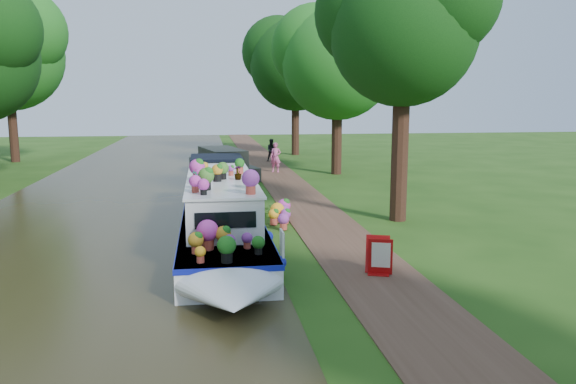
% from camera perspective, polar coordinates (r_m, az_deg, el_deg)
% --- Properties ---
extents(ground, '(100.00, 100.00, 0.00)m').
position_cam_1_polar(ground, '(15.79, 1.60, -5.63)').
color(ground, '#204411').
rests_on(ground, ground).
extents(canal_water, '(10.00, 100.00, 0.02)m').
position_cam_1_polar(canal_water, '(15.90, -20.33, -6.08)').
color(canal_water, black).
rests_on(canal_water, ground).
extents(towpath, '(2.20, 100.00, 0.03)m').
position_cam_1_polar(towpath, '(16.03, 5.85, -5.38)').
color(towpath, '#4B3123').
rests_on(towpath, ground).
extents(plant_boat, '(2.29, 13.52, 2.26)m').
position_cam_1_polar(plant_boat, '(16.38, -6.81, -2.08)').
color(plant_boat, white).
rests_on(plant_boat, canal_water).
extents(tree_near_overhang, '(5.52, 5.28, 8.99)m').
position_cam_1_polar(tree_near_overhang, '(19.36, 11.61, 16.67)').
color(tree_near_overhang, black).
rests_on(tree_near_overhang, ground).
extents(tree_near_mid, '(6.90, 6.60, 9.40)m').
position_cam_1_polar(tree_near_mid, '(31.02, 5.03, 13.73)').
color(tree_near_mid, black).
rests_on(tree_near_mid, ground).
extents(tree_near_far, '(7.59, 7.26, 10.30)m').
position_cam_1_polar(tree_near_far, '(41.74, 0.72, 13.49)').
color(tree_near_far, black).
rests_on(tree_near_far, ground).
extents(tree_far_d, '(8.05, 7.70, 10.85)m').
position_cam_1_polar(tree_far_d, '(41.13, -26.67, 13.07)').
color(tree_far_d, black).
rests_on(tree_far_d, ground).
extents(second_boat, '(3.67, 8.01, 1.48)m').
position_cam_1_polar(second_boat, '(30.27, -6.69, 2.73)').
color(second_boat, black).
rests_on(second_boat, canal_water).
extents(sandwich_board, '(0.60, 0.61, 0.90)m').
position_cam_1_polar(sandwich_board, '(13.40, 9.25, -6.57)').
color(sandwich_board, '#A30B0C').
rests_on(sandwich_board, towpath).
extents(pedestrian_pink, '(0.72, 0.61, 1.67)m').
position_cam_1_polar(pedestrian_pink, '(31.54, -1.27, 3.55)').
color(pedestrian_pink, '#E45E9F').
rests_on(pedestrian_pink, towpath).
extents(pedestrian_dark, '(0.73, 0.58, 1.48)m').
position_cam_1_polar(pedestrian_dark, '(36.97, -1.64, 4.27)').
color(pedestrian_dark, black).
rests_on(pedestrian_dark, towpath).
extents(verge_plant, '(0.47, 0.43, 0.45)m').
position_cam_1_polar(verge_plant, '(19.68, -2.01, -1.94)').
color(verge_plant, '#36651E').
rests_on(verge_plant, ground).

